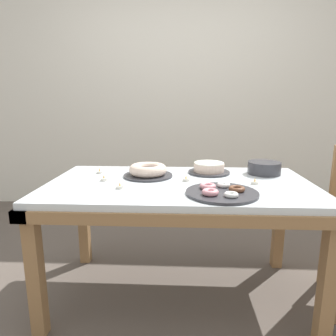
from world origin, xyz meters
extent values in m
plane|color=#564C44|center=(0.00, 0.00, 0.00)|extent=(12.00, 12.00, 0.00)
cube|color=silver|center=(0.00, 1.78, 1.30)|extent=(8.00, 0.10, 2.60)
cube|color=silver|center=(0.00, 0.00, 0.72)|extent=(1.53, 0.84, 0.04)
cube|color=olive|center=(0.00, -0.40, 0.67)|extent=(1.57, 0.08, 0.06)
cube|color=olive|center=(0.00, 0.40, 0.67)|extent=(1.57, 0.08, 0.06)
cube|color=olive|center=(-0.74, 0.00, 0.67)|extent=(0.08, 0.87, 0.06)
cube|color=olive|center=(0.74, 0.00, 0.67)|extent=(0.08, 0.87, 0.06)
cube|color=olive|center=(-0.72, -0.37, 0.34)|extent=(0.07, 0.07, 0.68)
cube|color=olive|center=(0.72, -0.37, 0.34)|extent=(0.07, 0.07, 0.68)
cube|color=olive|center=(-0.72, 0.37, 0.34)|extent=(0.07, 0.07, 0.68)
cube|color=olive|center=(0.72, 0.37, 0.34)|extent=(0.07, 0.07, 0.68)
cube|color=olive|center=(0.95, 0.16, 0.23)|extent=(0.05, 0.05, 0.45)
cylinder|color=#333338|center=(0.19, 0.24, 0.75)|extent=(0.27, 0.27, 0.01)
cylinder|color=beige|center=(0.19, 0.24, 0.78)|extent=(0.20, 0.20, 0.05)
cylinder|color=white|center=(0.19, 0.24, 0.81)|extent=(0.19, 0.19, 0.01)
cylinder|color=#333338|center=(-0.20, 0.13, 0.75)|extent=(0.31, 0.31, 0.01)
torus|color=beige|center=(-0.20, 0.13, 0.78)|extent=(0.24, 0.24, 0.07)
cylinder|color=#333338|center=(0.22, -0.23, 0.75)|extent=(0.37, 0.37, 0.01)
torus|color=brown|center=(0.29, -0.22, 0.76)|extent=(0.08, 0.08, 0.02)
torus|color=white|center=(0.24, -0.14, 0.76)|extent=(0.07, 0.07, 0.02)
torus|color=pink|center=(0.15, -0.18, 0.77)|extent=(0.09, 0.09, 0.03)
torus|color=pink|center=(0.15, -0.29, 0.77)|extent=(0.08, 0.08, 0.03)
torus|color=white|center=(0.25, -0.32, 0.76)|extent=(0.07, 0.07, 0.02)
cylinder|color=#333338|center=(0.55, 0.23, 0.74)|extent=(0.21, 0.21, 0.01)
cylinder|color=#333338|center=(0.55, 0.23, 0.75)|extent=(0.21, 0.21, 0.01)
cylinder|color=#333338|center=(0.55, 0.23, 0.76)|extent=(0.21, 0.21, 0.01)
cylinder|color=#333338|center=(0.55, 0.23, 0.77)|extent=(0.21, 0.21, 0.01)
cylinder|color=#333338|center=(0.55, 0.23, 0.78)|extent=(0.21, 0.21, 0.01)
cylinder|color=#333338|center=(0.55, 0.23, 0.79)|extent=(0.21, 0.21, 0.01)
cylinder|color=#333338|center=(0.55, 0.23, 0.80)|extent=(0.21, 0.21, 0.01)
cylinder|color=#333338|center=(0.55, 0.23, 0.81)|extent=(0.21, 0.21, 0.01)
cylinder|color=silver|center=(-0.32, -0.15, 0.75)|extent=(0.04, 0.04, 0.02)
cylinder|color=white|center=(-0.32, -0.15, 0.75)|extent=(0.03, 0.03, 0.00)
cone|color=#F9B74C|center=(-0.32, -0.15, 0.77)|extent=(0.01, 0.01, 0.02)
cylinder|color=silver|center=(-0.53, 0.19, 0.75)|extent=(0.04, 0.04, 0.02)
cylinder|color=white|center=(-0.53, 0.19, 0.75)|extent=(0.03, 0.03, 0.00)
cone|color=#F9B74C|center=(-0.53, 0.19, 0.77)|extent=(0.01, 0.01, 0.02)
cylinder|color=silver|center=(-0.45, 0.01, 0.75)|extent=(0.04, 0.04, 0.02)
cylinder|color=white|center=(-0.45, 0.01, 0.75)|extent=(0.03, 0.03, 0.00)
cone|color=#F9B74C|center=(-0.45, 0.01, 0.77)|extent=(0.01, 0.01, 0.02)
cylinder|color=silver|center=(0.43, -0.03, 0.75)|extent=(0.04, 0.04, 0.02)
cylinder|color=white|center=(0.43, -0.03, 0.75)|extent=(0.03, 0.03, 0.00)
cone|color=#F9B74C|center=(0.43, -0.03, 0.77)|extent=(0.01, 0.01, 0.02)
cylinder|color=silver|center=(0.04, 0.02, 0.75)|extent=(0.04, 0.04, 0.02)
cylinder|color=white|center=(0.04, 0.02, 0.75)|extent=(0.03, 0.03, 0.00)
cone|color=#F9B74C|center=(0.04, 0.02, 0.77)|extent=(0.01, 0.01, 0.02)
camera|label=1|loc=(0.01, -1.70, 1.19)|focal=32.00mm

